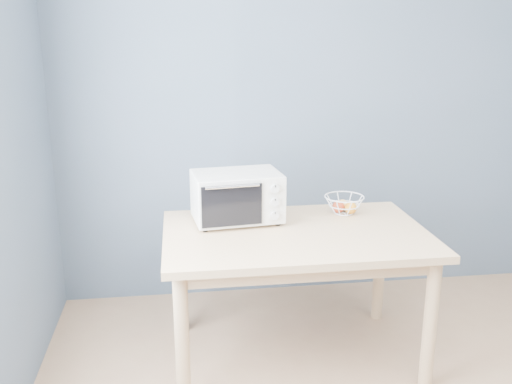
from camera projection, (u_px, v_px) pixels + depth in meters
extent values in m
cube|color=slate|center=(358.00, 105.00, 3.80)|extent=(4.00, 0.01, 2.60)
cube|color=tan|center=(296.00, 235.00, 3.03)|extent=(1.40, 0.90, 0.04)
cylinder|color=tan|center=(182.00, 342.00, 2.70)|extent=(0.07, 0.07, 0.71)
cylinder|color=tan|center=(430.00, 324.00, 2.87)|extent=(0.07, 0.07, 0.71)
cylinder|color=tan|center=(180.00, 277.00, 3.41)|extent=(0.07, 0.07, 0.71)
cylinder|color=tan|center=(379.00, 266.00, 3.57)|extent=(0.07, 0.07, 0.71)
cube|color=white|center=(237.00, 196.00, 3.15)|extent=(0.51, 0.37, 0.26)
cube|color=black|center=(226.00, 197.00, 3.13)|extent=(0.34, 0.31, 0.21)
cube|color=black|center=(232.00, 206.00, 2.98)|extent=(0.32, 0.05, 0.22)
cylinder|color=silver|center=(232.00, 187.00, 2.93)|extent=(0.29, 0.05, 0.01)
cube|color=white|center=(274.00, 202.00, 3.04)|extent=(0.13, 0.02, 0.24)
cylinder|color=black|center=(205.00, 230.00, 3.03)|extent=(0.03, 0.03, 0.02)
cylinder|color=black|center=(278.00, 224.00, 3.12)|extent=(0.03, 0.03, 0.02)
cylinder|color=black|center=(198.00, 216.00, 3.25)|extent=(0.03, 0.03, 0.02)
cylinder|color=black|center=(266.00, 211.00, 3.35)|extent=(0.03, 0.03, 0.02)
cylinder|color=silver|center=(275.00, 189.00, 3.01)|extent=(0.05, 0.02, 0.05)
cylinder|color=silver|center=(275.00, 202.00, 3.03)|extent=(0.05, 0.02, 0.05)
cylinder|color=silver|center=(275.00, 215.00, 3.05)|extent=(0.05, 0.02, 0.05)
torus|color=white|center=(344.00, 197.00, 3.29)|extent=(0.25, 0.25, 0.01)
torus|color=white|center=(344.00, 205.00, 3.30)|extent=(0.20, 0.20, 0.01)
torus|color=white|center=(344.00, 213.00, 3.31)|extent=(0.12, 0.12, 0.01)
sphere|color=red|center=(338.00, 207.00, 3.31)|extent=(0.07, 0.07, 0.07)
sphere|color=orange|center=(351.00, 208.00, 3.29)|extent=(0.07, 0.07, 0.07)
sphere|color=#F3B95E|center=(342.00, 205.00, 3.35)|extent=(0.07, 0.07, 0.07)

